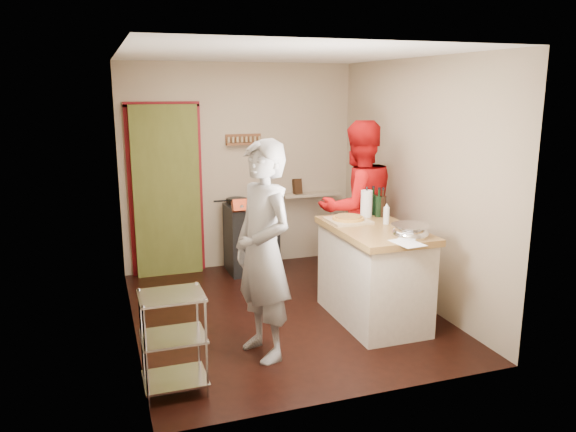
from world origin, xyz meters
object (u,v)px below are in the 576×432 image
at_px(island, 373,272).
at_px(wire_shelving, 173,338).
at_px(person_red, 358,208).
at_px(person_stripe, 263,251).
at_px(stove, 251,237).

bearing_deg(island, wire_shelving, -160.43).
xyz_separation_m(wire_shelving, person_red, (2.28, 1.55, 0.54)).
bearing_deg(person_stripe, island, 90.94).
height_order(wire_shelving, person_stripe, person_stripe).
bearing_deg(person_stripe, person_red, 113.48).
relative_size(stove, island, 0.71).
distance_m(stove, person_red, 1.53).
bearing_deg(person_red, stove, -54.92).
bearing_deg(person_red, person_stripe, 32.76).
height_order(stove, person_stripe, person_stripe).
bearing_deg(person_stripe, stove, 151.58).
relative_size(island, person_stripe, 0.75).
bearing_deg(wire_shelving, person_stripe, 23.61).
height_order(stove, island, island).
bearing_deg(island, person_red, 75.84).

